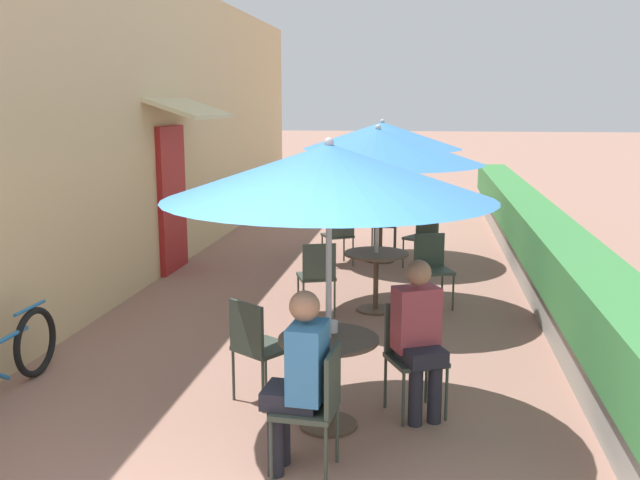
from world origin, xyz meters
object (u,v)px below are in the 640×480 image
(patio_umbrella_near, at_px, (329,172))
(patio_umbrella_far, at_px, (382,136))
(cafe_chair_near_left, at_px, (257,342))
(coffee_cup_near, at_px, (333,327))
(cafe_chair_far_right, at_px, (339,232))
(coffee_cup_far, at_px, (373,213))
(patio_table_near, at_px, (329,363))
(seated_patron_near_right, at_px, (300,374))
(patio_umbrella_mid, at_px, (378,146))
(patio_table_mid, at_px, (376,269))
(cafe_chair_far_left, at_px, (380,221))
(patio_table_far, at_px, (381,229))
(seated_patron_near_back, at_px, (419,332))
(cafe_chair_mid_left, at_px, (432,264))
(cafe_chair_near_back, at_px, (412,349))
(cafe_chair_mid_right, at_px, (317,272))
(cafe_chair_far_back, at_px, (423,233))
(cafe_chair_near_right, at_px, (316,401))

(patio_umbrella_near, distance_m, patio_umbrella_far, 5.83)
(cafe_chair_near_left, relative_size, coffee_cup_near, 9.67)
(cafe_chair_far_right, distance_m, coffee_cup_far, 0.70)
(coffee_cup_near, bearing_deg, patio_table_near, -98.42)
(seated_patron_near_right, xyz_separation_m, coffee_cup_far, (-0.01, 6.59, 0.06))
(coffee_cup_far, bearing_deg, patio_table_near, -88.98)
(patio_umbrella_mid, bearing_deg, patio_table_mid, -90.00)
(coffee_cup_far, bearing_deg, patio_umbrella_mid, -85.01)
(cafe_chair_near_left, xyz_separation_m, cafe_chair_far_left, (0.59, 6.20, 0.00))
(patio_table_mid, relative_size, patio_table_far, 1.00)
(cafe_chair_far_right, bearing_deg, patio_table_far, 6.09)
(seated_patron_near_right, xyz_separation_m, patio_umbrella_far, (0.11, 6.54, 1.25))
(seated_patron_near_back, bearing_deg, cafe_chair_mid_left, -117.58)
(cafe_chair_near_left, bearing_deg, patio_table_near, 6.09)
(cafe_chair_near_back, xyz_separation_m, seated_patron_near_back, (0.05, -0.10, 0.17))
(cafe_chair_near_back, relative_size, cafe_chair_far_left, 1.00)
(cafe_chair_mid_right, bearing_deg, seated_patron_near_right, -102.97)
(patio_table_mid, distance_m, cafe_chair_mid_left, 0.72)
(seated_patron_near_right, xyz_separation_m, cafe_chair_far_right, (-0.48, 6.12, -0.17))
(cafe_chair_near_left, relative_size, cafe_chair_mid_right, 1.00)
(seated_patron_near_right, distance_m, cafe_chair_far_right, 6.15)
(cafe_chair_near_left, distance_m, coffee_cup_far, 5.57)
(patio_table_near, xyz_separation_m, patio_umbrella_near, (0.00, 0.00, 1.43))
(cafe_chair_near_left, relative_size, patio_umbrella_mid, 0.36)
(patio_table_near, xyz_separation_m, patio_umbrella_mid, (0.14, 3.12, 1.43))
(coffee_cup_near, xyz_separation_m, cafe_chair_mid_left, (0.77, 3.30, -0.23))
(cafe_chair_near_left, height_order, cafe_chair_far_back, same)
(patio_table_mid, distance_m, coffee_cup_far, 2.79)
(patio_umbrella_far, bearing_deg, cafe_chair_mid_left, -72.20)
(cafe_chair_near_back, bearing_deg, seated_patron_near_right, 31.57)
(cafe_chair_near_left, height_order, coffee_cup_near, cafe_chair_near_left)
(cafe_chair_far_right, height_order, cafe_chair_far_back, same)
(cafe_chair_far_right, bearing_deg, patio_table_mid, -101.60)
(cafe_chair_far_right, bearing_deg, cafe_chair_mid_left, -84.35)
(seated_patron_near_right, distance_m, cafe_chair_mid_left, 4.24)
(patio_umbrella_near, bearing_deg, cafe_chair_near_right, -88.56)
(cafe_chair_far_left, bearing_deg, patio_umbrella_mid, 4.22)
(seated_patron_near_back, relative_size, cafe_chair_mid_right, 1.44)
(cafe_chair_mid_right, xyz_separation_m, patio_umbrella_far, (0.53, 3.02, 1.42))
(patio_table_far, bearing_deg, seated_patron_near_back, -83.37)
(cafe_chair_near_left, bearing_deg, cafe_chair_near_back, 36.09)
(cafe_chair_near_left, xyz_separation_m, patio_table_far, (0.65, 5.48, -0.01))
(cafe_chair_mid_right, relative_size, coffee_cup_far, 9.67)
(patio_table_near, bearing_deg, cafe_chair_far_back, 83.08)
(patio_umbrella_far, xyz_separation_m, cafe_chair_far_left, (-0.06, 0.72, -1.42))
(patio_umbrella_mid, bearing_deg, patio_table_far, 92.53)
(patio_table_near, height_order, cafe_chair_near_back, cafe_chair_near_back)
(seated_patron_near_right, xyz_separation_m, cafe_chair_far_left, (0.05, 7.26, -0.17))
(patio_umbrella_near, distance_m, seated_patron_near_right, 1.44)
(seated_patron_near_back, bearing_deg, patio_umbrella_near, -2.82)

